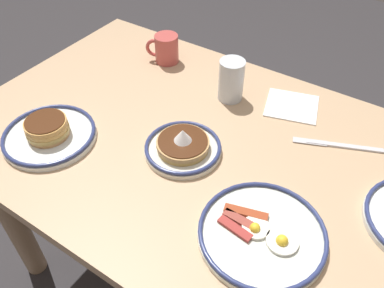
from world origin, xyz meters
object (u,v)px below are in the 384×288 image
(plate_far_companion, at_px, (49,133))
(coffee_mug, at_px, (166,48))
(plate_center_pancakes, at_px, (262,233))
(paper_napkin, at_px, (292,106))
(plate_far_side, at_px, (183,146))
(drinking_glass, at_px, (231,82))
(butter_knife, at_px, (337,145))

(plate_far_companion, xyz_separation_m, coffee_mug, (-0.03, -0.49, 0.03))
(plate_center_pancakes, relative_size, plate_far_companion, 1.11)
(plate_center_pancakes, height_order, paper_napkin, plate_center_pancakes)
(plate_far_side, xyz_separation_m, coffee_mug, (0.30, -0.33, 0.03))
(drinking_glass, bearing_deg, butter_knife, 175.32)
(plate_far_companion, bearing_deg, coffee_mug, -93.64)
(plate_center_pancakes, bearing_deg, coffee_mug, -37.88)
(plate_far_side, distance_m, butter_knife, 0.41)
(drinking_glass, bearing_deg, coffee_mug, -12.17)
(plate_far_companion, relative_size, paper_napkin, 1.66)
(coffee_mug, relative_size, drinking_glass, 0.84)
(plate_center_pancakes, xyz_separation_m, butter_knife, (-0.04, -0.37, -0.01))
(plate_far_side, distance_m, paper_napkin, 0.37)
(plate_far_side, height_order, paper_napkin, plate_far_side)
(plate_center_pancakes, relative_size, drinking_glass, 2.17)
(drinking_glass, bearing_deg, plate_far_companion, 53.71)
(plate_far_side, xyz_separation_m, drinking_glass, (0.01, -0.27, 0.04))
(coffee_mug, distance_m, paper_napkin, 0.46)
(plate_center_pancakes, distance_m, paper_napkin, 0.47)
(drinking_glass, xyz_separation_m, butter_knife, (-0.34, 0.03, -0.05))
(plate_center_pancakes, distance_m, plate_far_side, 0.31)
(plate_far_companion, height_order, plate_far_side, plate_far_side)
(coffee_mug, height_order, butter_knife, coffee_mug)
(plate_center_pancakes, relative_size, plate_far_side, 1.37)
(plate_center_pancakes, bearing_deg, plate_far_companion, 3.36)
(plate_far_companion, relative_size, butter_knife, 1.12)
(drinking_glass, height_order, butter_knife, drinking_glass)
(paper_napkin, bearing_deg, drinking_glass, 19.89)
(plate_far_side, height_order, butter_knife, plate_far_side)
(plate_far_companion, xyz_separation_m, butter_knife, (-0.66, -0.40, -0.02))
(paper_napkin, bearing_deg, butter_knife, 151.46)
(drinking_glass, distance_m, butter_knife, 0.35)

